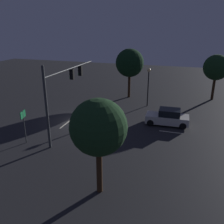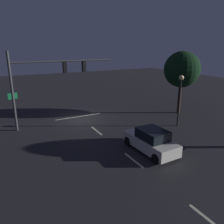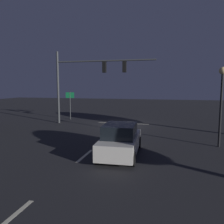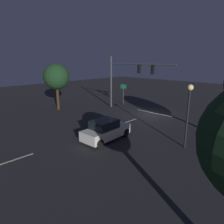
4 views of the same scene
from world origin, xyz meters
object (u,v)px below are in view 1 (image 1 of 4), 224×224
object	(u,v)px
traffic_signal_assembly	(64,85)
car_approaching	(168,117)
route_sign	(24,120)
tree_right_near	(98,128)
tree_left_near	(216,68)
street_lamp_left_kerb	(148,80)
tree_left_far	(130,63)

from	to	relation	value
traffic_signal_assembly	car_approaching	distance (m)	10.94
route_sign	tree_right_near	distance (m)	9.64
car_approaching	tree_left_near	bearing A→B (deg)	155.44
car_approaching	street_lamp_left_kerb	bearing A→B (deg)	-150.87
tree_right_near	route_sign	bearing A→B (deg)	-116.29
traffic_signal_assembly	street_lamp_left_kerb	xyz separation A→B (m)	(-10.46, 5.87, -1.32)
street_lamp_left_kerb	tree_right_near	size ratio (longest dim) A/B	0.80
traffic_signal_assembly	tree_right_near	xyz separation A→B (m)	(7.09, 5.98, -0.38)
car_approaching	route_sign	world-z (taller)	route_sign
street_lamp_left_kerb	car_approaching	bearing A→B (deg)	29.13
route_sign	tree_right_near	xyz separation A→B (m)	(4.16, 8.43, 2.16)
tree_left_near	tree_left_far	distance (m)	11.47
street_lamp_left_kerb	tree_left_far	distance (m)	4.74
street_lamp_left_kerb	tree_left_far	size ratio (longest dim) A/B	0.71
street_lamp_left_kerb	route_sign	xyz separation A→B (m)	(13.39, -8.32, -1.22)
tree_left_near	tree_right_near	size ratio (longest dim) A/B	1.02
street_lamp_left_kerb	tree_left_near	bearing A→B (deg)	124.19
traffic_signal_assembly	car_approaching	bearing A→B (deg)	119.26
tree_left_near	route_sign	bearing A→B (deg)	-40.96
car_approaching	tree_left_far	xyz separation A→B (m)	(-8.66, -6.24, 4.02)
traffic_signal_assembly	car_approaching	size ratio (longest dim) A/B	2.14
route_sign	car_approaching	bearing A→B (deg)	124.87
tree_left_far	tree_right_near	bearing A→B (deg)	9.04
car_approaching	tree_left_far	distance (m)	11.40
route_sign	tree_left_far	size ratio (longest dim) A/B	0.44
street_lamp_left_kerb	tree_right_near	distance (m)	17.58
car_approaching	street_lamp_left_kerb	xyz separation A→B (m)	(-5.47, -3.05, 2.57)
route_sign	tree_left_far	world-z (taller)	tree_left_far
traffic_signal_assembly	route_sign	world-z (taller)	traffic_signal_assembly
car_approaching	tree_left_far	size ratio (longest dim) A/B	0.65
traffic_signal_assembly	tree_left_far	bearing A→B (deg)	168.91
car_approaching	tree_left_near	world-z (taller)	tree_left_near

